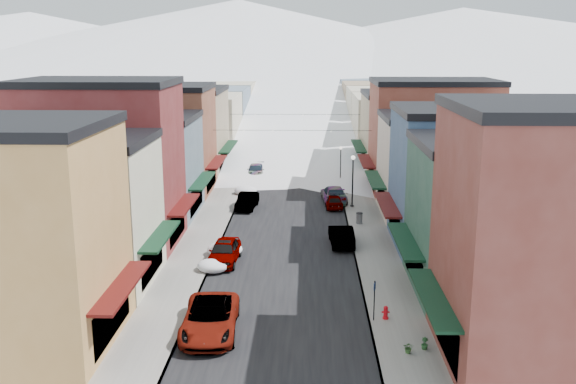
# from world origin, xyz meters

# --- Properties ---
(road) EXTENTS (10.00, 160.00, 0.01)m
(road) POSITION_xyz_m (0.00, 60.00, 0.01)
(road) COLOR black
(road) RESTS_ON ground
(sidewalk_left) EXTENTS (3.20, 160.00, 0.15)m
(sidewalk_left) POSITION_xyz_m (-6.60, 60.00, 0.07)
(sidewalk_left) COLOR gray
(sidewalk_left) RESTS_ON ground
(sidewalk_right) EXTENTS (3.20, 160.00, 0.15)m
(sidewalk_right) POSITION_xyz_m (6.60, 60.00, 0.07)
(sidewalk_right) COLOR gray
(sidewalk_right) RESTS_ON ground
(curb_left) EXTENTS (0.10, 160.00, 0.15)m
(curb_left) POSITION_xyz_m (-5.05, 60.00, 0.07)
(curb_left) COLOR slate
(curb_left) RESTS_ON ground
(curb_right) EXTENTS (0.10, 160.00, 0.15)m
(curb_right) POSITION_xyz_m (5.05, 60.00, 0.07)
(curb_right) COLOR slate
(curb_right) RESTS_ON ground
(bldg_l_yellow) EXTENTS (11.30, 8.70, 11.50)m
(bldg_l_yellow) POSITION_xyz_m (-13.19, 4.00, 5.76)
(bldg_l_yellow) COLOR #C48C48
(bldg_l_yellow) RESTS_ON ground
(bldg_l_cream) EXTENTS (11.30, 8.20, 9.50)m
(bldg_l_cream) POSITION_xyz_m (-13.19, 12.50, 4.76)
(bldg_l_cream) COLOR beige
(bldg_l_cream) RESTS_ON ground
(bldg_l_brick_near) EXTENTS (12.30, 8.20, 12.50)m
(bldg_l_brick_near) POSITION_xyz_m (-13.69, 20.50, 6.26)
(bldg_l_brick_near) COLOR maroon
(bldg_l_brick_near) RESTS_ON ground
(bldg_l_grayblue) EXTENTS (11.30, 9.20, 9.00)m
(bldg_l_grayblue) POSITION_xyz_m (-13.19, 29.00, 4.51)
(bldg_l_grayblue) COLOR slate
(bldg_l_grayblue) RESTS_ON ground
(bldg_l_brick_far) EXTENTS (13.30, 9.20, 11.00)m
(bldg_l_brick_far) POSITION_xyz_m (-14.19, 38.00, 5.51)
(bldg_l_brick_far) COLOR brown
(bldg_l_brick_far) RESTS_ON ground
(bldg_l_tan) EXTENTS (11.30, 11.20, 10.00)m
(bldg_l_tan) POSITION_xyz_m (-13.19, 48.00, 5.01)
(bldg_l_tan) COLOR #9B8666
(bldg_l_tan) RESTS_ON ground
(bldg_r_brick_near) EXTENTS (12.30, 9.20, 12.50)m
(bldg_r_brick_near) POSITION_xyz_m (13.69, 3.00, 6.26)
(bldg_r_brick_near) COLOR maroon
(bldg_r_brick_near) RESTS_ON ground
(bldg_r_green) EXTENTS (11.30, 9.20, 9.50)m
(bldg_r_green) POSITION_xyz_m (13.19, 12.00, 4.76)
(bldg_r_green) COLOR #214636
(bldg_r_green) RESTS_ON ground
(bldg_r_blue) EXTENTS (11.30, 9.20, 10.50)m
(bldg_r_blue) POSITION_xyz_m (13.19, 21.00, 5.26)
(bldg_r_blue) COLOR #324E71
(bldg_r_blue) RESTS_ON ground
(bldg_r_cream) EXTENTS (12.30, 9.20, 9.00)m
(bldg_r_cream) POSITION_xyz_m (13.69, 30.00, 4.51)
(bldg_r_cream) COLOR beige
(bldg_r_cream) RESTS_ON ground
(bldg_r_brick_far) EXTENTS (13.30, 9.20, 11.50)m
(bldg_r_brick_far) POSITION_xyz_m (14.19, 39.00, 5.76)
(bldg_r_brick_far) COLOR brown
(bldg_r_brick_far) RESTS_ON ground
(bldg_r_tan) EXTENTS (11.30, 11.20, 9.50)m
(bldg_r_tan) POSITION_xyz_m (13.19, 49.00, 4.76)
(bldg_r_tan) COLOR #958362
(bldg_r_tan) RESTS_ON ground
(distant_blocks) EXTENTS (34.00, 55.00, 8.00)m
(distant_blocks) POSITION_xyz_m (0.00, 83.00, 4.00)
(distant_blocks) COLOR gray
(distant_blocks) RESTS_ON ground
(mountain_ridge) EXTENTS (670.00, 340.00, 34.00)m
(mountain_ridge) POSITION_xyz_m (-19.47, 277.18, 14.36)
(mountain_ridge) COLOR silver
(mountain_ridge) RESTS_ON ground
(overhead_cables) EXTENTS (16.40, 15.04, 0.04)m
(overhead_cables) POSITION_xyz_m (0.00, 47.50, 6.20)
(overhead_cables) COLOR black
(overhead_cables) RESTS_ON ground
(car_white_suv) EXTENTS (3.10, 6.25, 1.70)m
(car_white_suv) POSITION_xyz_m (-3.50, 5.55, 0.85)
(car_white_suv) COLOR #B8B9BB
(car_white_suv) RESTS_ON ground
(car_silver_sedan) EXTENTS (2.19, 4.92, 1.64)m
(car_silver_sedan) POSITION_xyz_m (-4.17, 16.72, 0.82)
(car_silver_sedan) COLOR #9FA0A7
(car_silver_sedan) RESTS_ON ground
(car_dark_hatch) EXTENTS (1.98, 4.59, 1.47)m
(car_dark_hatch) POSITION_xyz_m (-3.96, 31.67, 0.73)
(car_dark_hatch) COLOR black
(car_dark_hatch) RESTS_ON ground
(car_silver_wagon) EXTENTS (2.07, 4.90, 1.41)m
(car_silver_wagon) POSITION_xyz_m (-4.30, 46.13, 0.71)
(car_silver_wagon) COLOR #ADB0B5
(car_silver_wagon) RESTS_ON ground
(car_green_sedan) EXTENTS (1.89, 4.79, 1.55)m
(car_green_sedan) POSITION_xyz_m (4.21, 20.98, 0.78)
(car_green_sedan) COLOR black
(car_green_sedan) RESTS_ON ground
(car_gray_suv) EXTENTS (1.80, 3.98, 1.33)m
(car_gray_suv) POSITION_xyz_m (4.05, 32.27, 0.66)
(car_gray_suv) COLOR gray
(car_gray_suv) RESTS_ON ground
(car_black_sedan) EXTENTS (2.60, 5.64, 1.60)m
(car_black_sedan) POSITION_xyz_m (4.17, 34.43, 0.80)
(car_black_sedan) COLOR black
(car_black_sedan) RESTS_ON ground
(car_lane_silver) EXTENTS (2.04, 4.93, 1.67)m
(car_lane_silver) POSITION_xyz_m (-1.10, 60.76, 0.83)
(car_lane_silver) COLOR #ACAFB5
(car_lane_silver) RESTS_ON ground
(car_lane_white) EXTENTS (3.44, 6.45, 1.72)m
(car_lane_white) POSITION_xyz_m (2.20, 61.38, 0.86)
(car_lane_white) COLOR white
(car_lane_white) RESTS_ON ground
(fire_hydrant) EXTENTS (0.44, 0.33, 0.75)m
(fire_hydrant) POSITION_xyz_m (5.96, 7.33, 0.49)
(fire_hydrant) COLOR red
(fire_hydrant) RESTS_ON sidewalk_right
(parking_sign) EXTENTS (0.14, 0.30, 2.30)m
(parking_sign) POSITION_xyz_m (5.29, 7.11, 1.50)
(parking_sign) COLOR black
(parking_sign) RESTS_ON sidewalk_right
(trash_can) EXTENTS (0.56, 0.56, 0.94)m
(trash_can) POSITION_xyz_m (6.00, 26.43, 0.63)
(trash_can) COLOR slate
(trash_can) RESTS_ON sidewalk_right
(streetlamp_near) EXTENTS (0.40, 0.40, 4.82)m
(streetlamp_near) POSITION_xyz_m (5.79, 32.25, 3.19)
(streetlamp_near) COLOR black
(streetlamp_near) RESTS_ON sidewalk_right
(streetlamp_far) EXTENTS (0.33, 0.33, 3.96)m
(streetlamp_far) POSITION_xyz_m (5.20, 42.77, 2.65)
(streetlamp_far) COLOR black
(streetlamp_far) RESTS_ON sidewalk_right
(planter_near) EXTENTS (0.63, 0.58, 0.57)m
(planter_near) POSITION_xyz_m (6.62, 3.33, 0.44)
(planter_near) COLOR #325A28
(planter_near) RESTS_ON sidewalk_right
(planter_far) EXTENTS (0.39, 0.39, 0.62)m
(planter_far) POSITION_xyz_m (7.48, 3.75, 0.46)
(planter_far) COLOR #275629
(planter_far) RESTS_ON sidewalk_right
(snow_pile_near) EXTENTS (2.16, 2.53, 0.91)m
(snow_pile_near) POSITION_xyz_m (-4.67, 14.88, 0.44)
(snow_pile_near) COLOR white
(snow_pile_near) RESTS_ON ground
(snow_pile_mid) EXTENTS (2.54, 2.76, 1.07)m
(snow_pile_mid) POSITION_xyz_m (-4.28, 18.14, 0.51)
(snow_pile_mid) COLOR white
(snow_pile_mid) RESTS_ON ground
(snow_pile_far) EXTENTS (2.27, 2.60, 0.96)m
(snow_pile_far) POSITION_xyz_m (-4.61, 37.14, 0.46)
(snow_pile_far) COLOR white
(snow_pile_far) RESTS_ON ground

